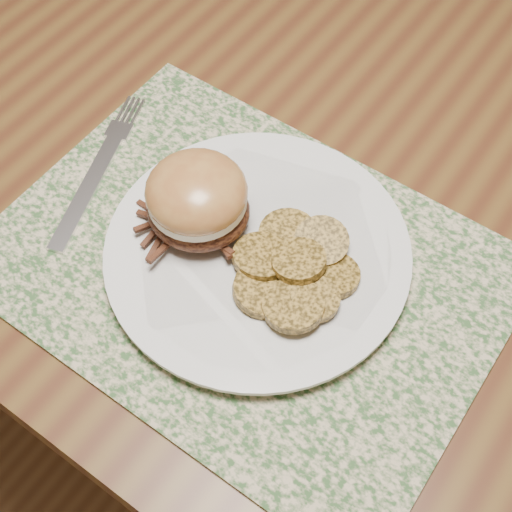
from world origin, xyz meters
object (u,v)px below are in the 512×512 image
(fork, at_px, (99,168))
(pork_sandwich, at_px, (197,199))
(dinner_plate, at_px, (258,253))
(dining_table, at_px, (171,66))

(fork, bearing_deg, pork_sandwich, -19.43)
(dinner_plate, distance_m, fork, 0.19)
(dining_table, height_order, pork_sandwich, pork_sandwich)
(dining_table, distance_m, dinner_plate, 0.37)
(dining_table, bearing_deg, fork, -65.80)
(dining_table, bearing_deg, dinner_plate, -36.96)
(dining_table, relative_size, fork, 7.60)
(pork_sandwich, bearing_deg, dining_table, 123.86)
(dining_table, xyz_separation_m, pork_sandwich, (0.23, -0.22, 0.13))
(fork, bearing_deg, dining_table, 95.36)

